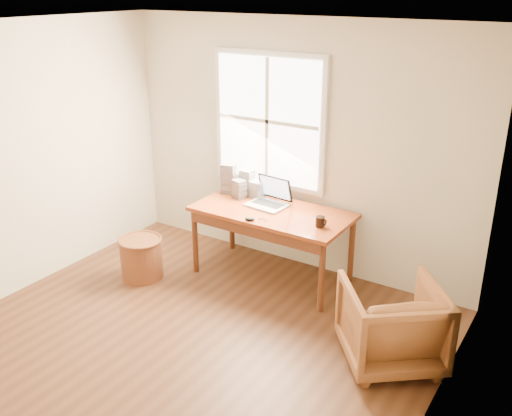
{
  "coord_description": "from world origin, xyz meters",
  "views": [
    {
      "loc": [
        2.72,
        -2.79,
        2.9
      ],
      "look_at": [
        -0.1,
        1.65,
        0.8
      ],
      "focal_mm": 40.0,
      "sensor_mm": 36.0,
      "label": 1
    }
  ],
  "objects": [
    {
      "name": "cd_stack_c",
      "position": [
        -0.67,
        1.99,
        0.92
      ],
      "size": [
        0.18,
        0.17,
        0.33
      ],
      "primitive_type": "cube",
      "rotation": [
        0.0,
        0.0,
        0.33
      ],
      "color": "#92919D",
      "rests_on": "desk"
    },
    {
      "name": "armchair",
      "position": [
        1.55,
        1.08,
        0.35
      ],
      "size": [
        1.06,
        1.06,
        0.69
      ],
      "primitive_type": "imported",
      "rotation": [
        0.0,
        0.0,
        3.81
      ],
      "color": "brown",
      "rests_on": "room_shell"
    },
    {
      "name": "mouse",
      "position": [
        -0.05,
        1.46,
        0.77
      ],
      "size": [
        0.12,
        0.09,
        0.03
      ],
      "primitive_type": "ellipsoid",
      "rotation": [
        0.0,
        0.0,
        0.41
      ],
      "color": "black",
      "rests_on": "desk"
    },
    {
      "name": "cd_stack_d",
      "position": [
        -0.34,
        2.03,
        0.84
      ],
      "size": [
        0.15,
        0.13,
        0.18
      ],
      "primitive_type": "cube",
      "rotation": [
        0.0,
        0.0,
        -0.04
      ],
      "color": "silver",
      "rests_on": "desk"
    },
    {
      "name": "desk",
      "position": [
        0.0,
        1.8,
        0.73
      ],
      "size": [
        1.6,
        0.8,
        0.04
      ],
      "primitive_type": "cube",
      "color": "brown",
      "rests_on": "room_shell"
    },
    {
      "name": "cd_stack_b",
      "position": [
        -0.48,
        1.92,
        0.85
      ],
      "size": [
        0.16,
        0.15,
        0.2
      ],
      "primitive_type": "cube",
      "rotation": [
        0.0,
        0.0,
        -0.32
      ],
      "color": "#27272C",
      "rests_on": "desk"
    },
    {
      "name": "cd_stack_a",
      "position": [
        -0.48,
        2.07,
        0.89
      ],
      "size": [
        0.14,
        0.12,
        0.27
      ],
      "primitive_type": "cube",
      "rotation": [
        0.0,
        0.0,
        -0.01
      ],
      "color": "#B3B9BF",
      "rests_on": "desk"
    },
    {
      "name": "wicker_stool",
      "position": [
        -1.14,
        1.06,
        0.21
      ],
      "size": [
        0.5,
        0.5,
        0.43
      ],
      "primitive_type": "cylinder",
      "rotation": [
        0.0,
        0.0,
        -0.19
      ],
      "color": "brown",
      "rests_on": "room_shell"
    },
    {
      "name": "coffee_mug",
      "position": [
        0.59,
        1.69,
        0.8
      ],
      "size": [
        0.09,
        0.09,
        0.1
      ],
      "primitive_type": "cylinder",
      "rotation": [
        0.0,
        0.0,
        -0.04
      ],
      "color": "black",
      "rests_on": "desk"
    },
    {
      "name": "laptop",
      "position": [
        -0.1,
        1.86,
        0.9
      ],
      "size": [
        0.44,
        0.46,
        0.3
      ],
      "primitive_type": null,
      "rotation": [
        0.0,
        0.0,
        -0.1
      ],
      "color": "#B7BABF",
      "rests_on": "desk"
    },
    {
      "name": "room_shell",
      "position": [
        -0.02,
        0.16,
        1.32
      ],
      "size": [
        4.04,
        4.54,
        2.64
      ],
      "color": "#502F1B",
      "rests_on": "ground"
    }
  ]
}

